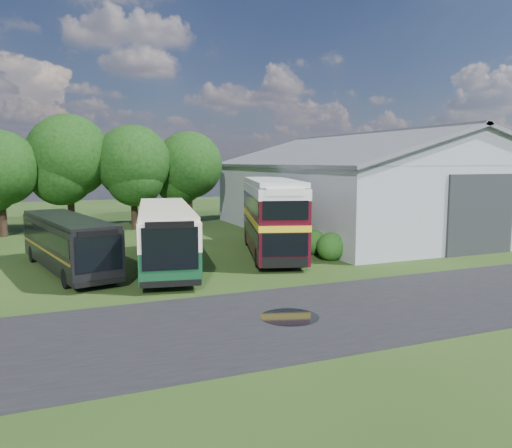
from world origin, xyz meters
name	(u,v)px	position (x,y,z in m)	size (l,w,h in m)	color
ground	(290,294)	(0.00, 0.00, 0.00)	(120.00, 120.00, 0.00)	#1C3410
asphalt_road	(390,304)	(3.00, -3.00, 0.00)	(60.00, 8.00, 0.02)	black
puddle	(290,318)	(-1.50, -3.00, 0.00)	(2.20, 2.20, 0.01)	black
storage_shed	(367,181)	(15.00, 15.98, 4.17)	(18.80, 24.80, 8.15)	gray
tree_left_b	(0,168)	(-13.00, 23.50, 5.25)	(5.78, 5.78, 8.16)	black
tree_mid	(69,156)	(-8.00, 24.80, 6.18)	(6.80, 6.80, 9.60)	black
tree_right_a	(133,162)	(-3.00, 23.80, 5.69)	(6.26, 6.26, 8.83)	black
tree_right_b	(189,165)	(2.00, 24.60, 5.44)	(5.98, 5.98, 8.45)	black
shrub_front	(330,260)	(5.60, 6.00, 0.00)	(1.70, 1.70, 1.70)	#194714
shrub_mid	(314,254)	(5.60, 8.00, 0.00)	(1.60, 1.60, 1.60)	#194714
bus_green_single	(165,235)	(-3.79, 7.77, 1.78)	(4.90, 12.44, 3.35)	black
bus_maroon_double	(272,217)	(3.06, 8.79, 2.33)	(5.81, 11.20, 4.67)	black
bus_dark_single	(68,243)	(-8.78, 8.54, 1.53)	(4.63, 10.68, 2.87)	black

